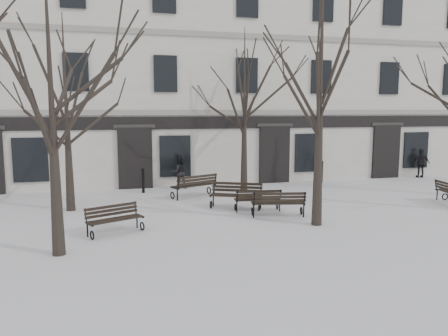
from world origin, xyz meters
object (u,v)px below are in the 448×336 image
object	(u,v)px
bench_0	(114,218)
bench_2	(258,199)
bench_4	(195,185)
tree_1	(49,65)
bench_3	(236,194)
bench_1	(278,203)
tree_2	(322,47)

from	to	relation	value
bench_0	bench_2	world-z (taller)	bench_0
bench_4	bench_2	bearing A→B (deg)	96.29
tree_1	bench_0	world-z (taller)	tree_1
tree_1	bench_0	bearing A→B (deg)	50.41
bench_3	bench_4	xyz separation A→B (m)	(-1.16, 2.42, 0.01)
bench_0	bench_1	world-z (taller)	bench_1
tree_1	bench_4	world-z (taller)	tree_1
tree_2	bench_4	world-z (taller)	tree_2
bench_1	bench_3	world-z (taller)	bench_3
bench_0	bench_1	bearing A→B (deg)	-17.10
tree_2	bench_4	size ratio (longest dim) A/B	4.34
bench_4	bench_1	bearing A→B (deg)	95.21
tree_1	bench_1	size ratio (longest dim) A/B	3.98
bench_2	bench_3	world-z (taller)	bench_3
bench_0	bench_1	size ratio (longest dim) A/B	0.92
tree_1	bench_3	xyz separation A→B (m)	(5.90, 4.09, -4.27)
tree_1	bench_3	bearing A→B (deg)	34.72
bench_1	bench_0	bearing A→B (deg)	18.63
bench_0	bench_2	distance (m)	5.38
tree_2	bench_2	bearing A→B (deg)	118.89
bench_0	bench_4	xyz separation A→B (m)	(3.34, 4.81, 0.08)
bench_2	bench_4	distance (m)	3.62
tree_2	bench_4	xyz separation A→B (m)	(-3.03, 5.42, -5.10)
bench_1	bench_2	distance (m)	1.04
bench_1	bench_4	size ratio (longest dim) A/B	0.93
bench_0	bench_3	distance (m)	5.09
tree_1	tree_2	world-z (taller)	tree_2
bench_1	bench_4	world-z (taller)	bench_4
bench_1	bench_4	bearing A→B (deg)	-50.31
bench_1	bench_3	xyz separation A→B (m)	(-1.06, 1.67, 0.03)
bench_0	bench_1	xyz separation A→B (m)	(5.55, 0.72, 0.04)
bench_1	bench_2	world-z (taller)	bench_1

